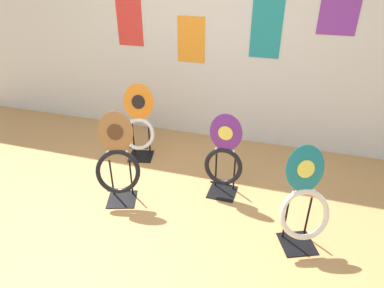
% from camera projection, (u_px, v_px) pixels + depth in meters
% --- Properties ---
extents(ground_plane, '(14.00, 14.00, 0.00)m').
position_uv_depth(ground_plane, '(146.00, 248.00, 2.92)').
color(ground_plane, '#B7844C').
extents(wall_back, '(8.00, 0.07, 2.60)m').
position_uv_depth(wall_back, '(212.00, 38.00, 4.08)').
color(wall_back, silver).
rests_on(wall_back, ground_plane).
extents(toilet_seat_display_orange_sun, '(0.42, 0.37, 0.89)m').
position_uv_depth(toilet_seat_display_orange_sun, '(139.00, 126.00, 4.02)').
color(toilet_seat_display_orange_sun, black).
rests_on(toilet_seat_display_orange_sun, ground_plane).
extents(toilet_seat_display_purple_note, '(0.39, 0.29, 0.90)m').
position_uv_depth(toilet_seat_display_purple_note, '(224.00, 159.00, 3.38)').
color(toilet_seat_display_purple_note, black).
rests_on(toilet_seat_display_purple_note, ground_plane).
extents(toilet_seat_display_woodgrain, '(0.47, 0.36, 0.94)m').
position_uv_depth(toilet_seat_display_woodgrain, '(118.00, 163.00, 3.28)').
color(toilet_seat_display_woodgrain, black).
rests_on(toilet_seat_display_woodgrain, ground_plane).
extents(toilet_seat_display_teal_sax, '(0.48, 0.43, 0.90)m').
position_uv_depth(toilet_seat_display_teal_sax, '(304.00, 206.00, 2.77)').
color(toilet_seat_display_teal_sax, black).
rests_on(toilet_seat_display_teal_sax, ground_plane).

